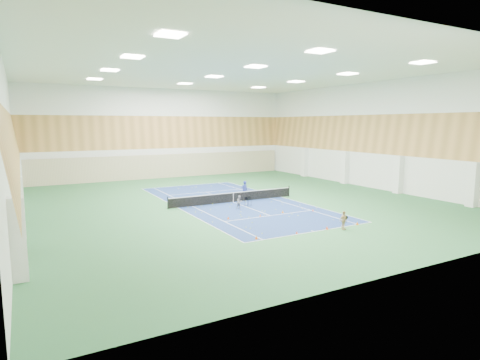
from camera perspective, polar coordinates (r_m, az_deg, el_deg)
name	(u,v)px	position (r m, az deg, el deg)	size (l,w,h in m)	color
ground	(233,202)	(37.81, -0.96, -3.18)	(40.00, 40.00, 0.00)	#2C6639
room_shell	(233,138)	(37.11, -0.99, 5.95)	(36.00, 40.00, 12.00)	white
wood_cladding	(233,116)	(37.10, -0.99, 9.04)	(36.00, 40.00, 8.00)	#C58D49
ceiling_light_grid	(233,72)	(37.37, -1.01, 15.06)	(21.40, 25.40, 0.06)	white
court_surface	(233,202)	(37.81, -0.96, -3.17)	(10.97, 23.77, 0.01)	navy
tennis_balls_scatter	(233,202)	(37.80, -0.96, -3.11)	(10.57, 22.77, 0.07)	#C9DB25
tennis_net	(233,196)	(37.70, -0.97, -2.36)	(12.80, 0.10, 1.10)	black
back_curtain	(166,166)	(55.64, -10.49, 1.96)	(35.40, 0.16, 3.20)	#C6B793
door_left_a	(14,238)	(25.61, -29.49, -7.13)	(0.08, 1.80, 2.20)	#593319
door_left_b	(15,210)	(33.42, -29.36, -3.78)	(0.08, 1.80, 2.20)	#593319
coach	(244,190)	(39.12, 0.63, -1.44)	(0.66, 0.44, 1.82)	navy
child_court	(239,202)	(34.85, -0.08, -3.16)	(0.56, 0.44, 1.16)	gray
child_apron	(344,220)	(28.95, 14.52, -5.57)	(0.78, 0.32, 1.32)	tan
ball_cart	(248,201)	(36.14, 1.15, -3.05)	(0.46, 0.46, 0.80)	black
cone_svc_a	(228,218)	(31.15, -1.68, -5.41)	(0.19, 0.19, 0.21)	#FF5B0D
cone_svc_b	(260,215)	(32.05, 2.88, -5.05)	(0.17, 0.17, 0.19)	#F35D0C
cone_svc_c	(283,212)	(33.47, 6.09, -4.51)	(0.19, 0.19, 0.21)	orange
cone_svc_d	(313,210)	(34.47, 10.33, -4.23)	(0.18, 0.18, 0.20)	#FF470D
cone_base_a	(256,237)	(25.92, 2.35, -8.16)	(0.21, 0.21, 0.23)	#EF5B0C
cone_base_b	(297,232)	(27.40, 8.08, -7.39)	(0.17, 0.17, 0.19)	#F8440D
cone_base_c	(327,228)	(28.85, 12.26, -6.65)	(0.22, 0.22, 0.24)	#FF440D
cone_base_d	(357,223)	(30.69, 16.34, -5.91)	(0.22, 0.22, 0.24)	orange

